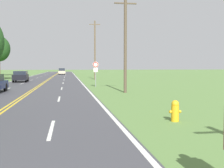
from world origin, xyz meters
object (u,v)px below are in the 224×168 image
at_px(car_champagne_sedan_mid_far, 62,71).
at_px(traffic_sign, 96,68).
at_px(fire_hydrant, 175,111).
at_px(car_black_hatchback_mid_near, 21,76).

bearing_deg(car_champagne_sedan_mid_far, traffic_sign, 3.65).
distance_m(fire_hydrant, car_champagne_sedan_mid_far, 67.37).
bearing_deg(fire_hydrant, car_champagne_sedan_mid_far, 94.73).
relative_size(fire_hydrant, car_black_hatchback_mid_near, 0.20).
height_order(traffic_sign, car_black_hatchback_mid_near, traffic_sign).
bearing_deg(fire_hydrant, car_black_hatchback_mid_near, 109.18).
height_order(fire_hydrant, car_black_hatchback_mid_near, car_black_hatchback_mid_near).
bearing_deg(car_champagne_sedan_mid_far, car_black_hatchback_mid_near, -8.99).
relative_size(traffic_sign, car_champagne_sedan_mid_far, 0.57).
bearing_deg(fire_hydrant, traffic_sign, 93.54).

